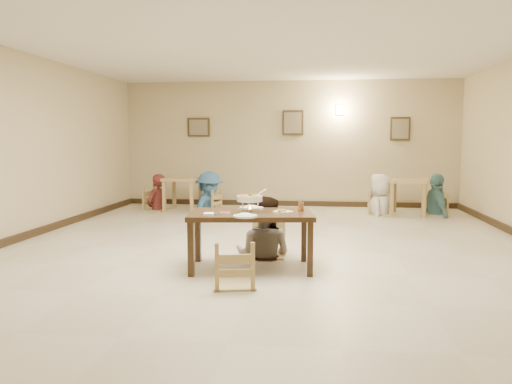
# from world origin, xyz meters

# --- Properties ---
(floor) EXTENTS (10.00, 10.00, 0.00)m
(floor) POSITION_xyz_m (0.00, 0.00, 0.00)
(floor) COLOR beige
(floor) RESTS_ON ground
(ceiling) EXTENTS (10.00, 10.00, 0.00)m
(ceiling) POSITION_xyz_m (0.00, 0.00, 3.00)
(ceiling) COLOR silver
(ceiling) RESTS_ON wall_back
(wall_back) EXTENTS (10.00, 0.00, 10.00)m
(wall_back) POSITION_xyz_m (0.00, 5.00, 1.50)
(wall_back) COLOR #C3B18A
(wall_back) RESTS_ON floor
(wall_front) EXTENTS (10.00, 0.00, 10.00)m
(wall_front) POSITION_xyz_m (0.00, -5.00, 1.50)
(wall_front) COLOR #C3B18A
(wall_front) RESTS_ON floor
(wall_left) EXTENTS (0.00, 10.00, 10.00)m
(wall_left) POSITION_xyz_m (-4.00, 0.00, 1.50)
(wall_left) COLOR #C3B18A
(wall_left) RESTS_ON floor
(baseboard_back) EXTENTS (8.00, 0.06, 0.12)m
(baseboard_back) POSITION_xyz_m (0.00, 4.97, 0.06)
(baseboard_back) COLOR black
(baseboard_back) RESTS_ON floor
(baseboard_left) EXTENTS (0.06, 10.00, 0.12)m
(baseboard_left) POSITION_xyz_m (-3.97, 0.00, 0.06)
(baseboard_left) COLOR black
(baseboard_left) RESTS_ON floor
(picture_a) EXTENTS (0.55, 0.04, 0.45)m
(picture_a) POSITION_xyz_m (-2.20, 4.96, 1.90)
(picture_a) COLOR #382B16
(picture_a) RESTS_ON wall_back
(picture_b) EXTENTS (0.50, 0.04, 0.60)m
(picture_b) POSITION_xyz_m (0.10, 4.96, 2.00)
(picture_b) COLOR #382B16
(picture_b) RESTS_ON wall_back
(picture_c) EXTENTS (0.45, 0.04, 0.55)m
(picture_c) POSITION_xyz_m (2.60, 4.96, 1.85)
(picture_c) COLOR #382B16
(picture_c) RESTS_ON wall_back
(wall_sconce) EXTENTS (0.16, 0.05, 0.22)m
(wall_sconce) POSITION_xyz_m (1.20, 4.96, 2.30)
(wall_sconce) COLOR #FFD88C
(wall_sconce) RESTS_ON wall_back
(main_table) EXTENTS (1.61, 1.03, 0.71)m
(main_table) POSITION_xyz_m (-0.12, -1.02, 0.63)
(main_table) COLOR #382414
(main_table) RESTS_ON floor
(chair_far) EXTENTS (0.51, 0.51, 1.08)m
(chair_far) POSITION_xyz_m (0.01, -0.30, 0.54)
(chair_far) COLOR tan
(chair_far) RESTS_ON floor
(chair_near) EXTENTS (0.46, 0.46, 0.98)m
(chair_near) POSITION_xyz_m (-0.21, -1.78, 0.49)
(chair_near) COLOR tan
(chair_near) RESTS_ON floor
(main_diner) EXTENTS (0.91, 0.77, 1.67)m
(main_diner) POSITION_xyz_m (-0.03, -0.36, 0.84)
(main_diner) COLOR gray
(main_diner) RESTS_ON floor
(curry_warmer) EXTENTS (0.35, 0.31, 0.28)m
(curry_warmer) POSITION_xyz_m (-0.14, -1.00, 0.87)
(curry_warmer) COLOR silver
(curry_warmer) RESTS_ON main_table
(rice_plate_far) EXTENTS (0.31, 0.31, 0.07)m
(rice_plate_far) POSITION_xyz_m (-0.15, -0.74, 0.73)
(rice_plate_far) COLOR white
(rice_plate_far) RESTS_ON main_table
(rice_plate_near) EXTENTS (0.28, 0.28, 0.06)m
(rice_plate_near) POSITION_xyz_m (-0.14, -1.41, 0.72)
(rice_plate_near) COLOR white
(rice_plate_near) RESTS_ON main_table
(fried_plate) EXTENTS (0.24, 0.24, 0.05)m
(fried_plate) POSITION_xyz_m (0.27, -1.03, 0.73)
(fried_plate) COLOR white
(fried_plate) RESTS_ON main_table
(chili_dish) EXTENTS (0.12, 0.12, 0.02)m
(chili_dish) POSITION_xyz_m (-0.42, -1.18, 0.72)
(chili_dish) COLOR white
(chili_dish) RESTS_ON main_table
(napkin_cutlery) EXTENTS (0.15, 0.23, 0.03)m
(napkin_cutlery) POSITION_xyz_m (-0.58, -1.33, 0.72)
(napkin_cutlery) COLOR white
(napkin_cutlery) RESTS_ON main_table
(drink_glass) EXTENTS (0.07, 0.07, 0.14)m
(drink_glass) POSITION_xyz_m (0.49, -0.84, 0.77)
(drink_glass) COLOR white
(drink_glass) RESTS_ON main_table
(bg_table_left) EXTENTS (0.80, 0.80, 0.75)m
(bg_table_left) POSITION_xyz_m (-2.31, 3.80, 0.62)
(bg_table_left) COLOR tan
(bg_table_left) RESTS_ON floor
(bg_table_right) EXTENTS (0.91, 0.91, 0.76)m
(bg_table_right) POSITION_xyz_m (2.63, 3.81, 0.62)
(bg_table_right) COLOR tan
(bg_table_right) RESTS_ON floor
(bg_chair_ll) EXTENTS (0.50, 0.50, 1.06)m
(bg_chair_ll) POSITION_xyz_m (-2.90, 3.81, 0.53)
(bg_chair_ll) COLOR tan
(bg_chair_ll) RESTS_ON floor
(bg_chair_lr) EXTENTS (0.43, 0.43, 0.91)m
(bg_chair_lr) POSITION_xyz_m (-1.71, 3.88, 0.45)
(bg_chair_lr) COLOR tan
(bg_chair_lr) RESTS_ON floor
(bg_chair_rl) EXTENTS (0.45, 0.45, 0.96)m
(bg_chair_rl) POSITION_xyz_m (2.05, 3.82, 0.48)
(bg_chair_rl) COLOR tan
(bg_chair_rl) RESTS_ON floor
(bg_chair_rr) EXTENTS (0.41, 0.41, 0.88)m
(bg_chair_rr) POSITION_xyz_m (3.22, 3.86, 0.44)
(bg_chair_rr) COLOR tan
(bg_chair_rr) RESTS_ON floor
(bg_diner_a) EXTENTS (0.58, 0.70, 1.66)m
(bg_diner_a) POSITION_xyz_m (-2.90, 3.81, 0.83)
(bg_diner_a) COLOR #59201F
(bg_diner_a) RESTS_ON floor
(bg_diner_b) EXTENTS (0.88, 1.26, 1.78)m
(bg_diner_b) POSITION_xyz_m (-1.71, 3.88, 0.89)
(bg_diner_b) COLOR teal
(bg_diner_b) RESTS_ON floor
(bg_diner_c) EXTENTS (0.79, 0.98, 1.75)m
(bg_diner_c) POSITION_xyz_m (2.05, 3.82, 0.88)
(bg_diner_c) COLOR silver
(bg_diner_c) RESTS_ON floor
(bg_diner_d) EXTENTS (0.61, 1.10, 1.77)m
(bg_diner_d) POSITION_xyz_m (3.22, 3.86, 0.89)
(bg_diner_d) COLOR teal
(bg_diner_d) RESTS_ON floor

